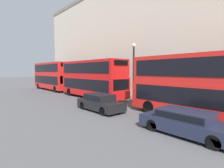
% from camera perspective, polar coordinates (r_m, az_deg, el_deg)
% --- Properties ---
extents(bus_leading, '(2.59, 10.83, 4.35)m').
position_cam_1_polar(bus_leading, '(12.69, 29.26, -0.10)').
color(bus_leading, red).
rests_on(bus_leading, ground).
extents(bus_second_in_queue, '(2.59, 10.21, 4.45)m').
position_cam_1_polar(bus_second_in_queue, '(21.06, -6.63, 2.10)').
color(bus_second_in_queue, red).
rests_on(bus_second_in_queue, ground).
extents(bus_third_in_queue, '(2.59, 10.63, 4.60)m').
position_cam_1_polar(bus_third_in_queue, '(31.40, -18.85, 2.76)').
color(bus_third_in_queue, red).
rests_on(bus_third_in_queue, ground).
extents(car_dark_sedan, '(1.82, 4.74, 1.26)m').
position_cam_1_polar(car_dark_sedan, '(9.79, 23.05, -11.28)').
color(car_dark_sedan, '#1E2338').
rests_on(car_dark_sedan, ground).
extents(car_hatchback, '(1.81, 4.28, 1.38)m').
position_cam_1_polar(car_hatchback, '(14.35, -3.95, -5.83)').
color(car_hatchback, black).
rests_on(car_hatchback, ground).
extents(street_lamp, '(0.44, 0.44, 6.15)m').
position_cam_1_polar(street_lamp, '(18.75, 7.07, 6.02)').
color(street_lamp, black).
rests_on(street_lamp, ground).
extents(pedestrian, '(0.36, 0.36, 1.57)m').
position_cam_1_polar(pedestrian, '(34.84, -17.37, -0.05)').
color(pedestrian, brown).
rests_on(pedestrian, ground).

